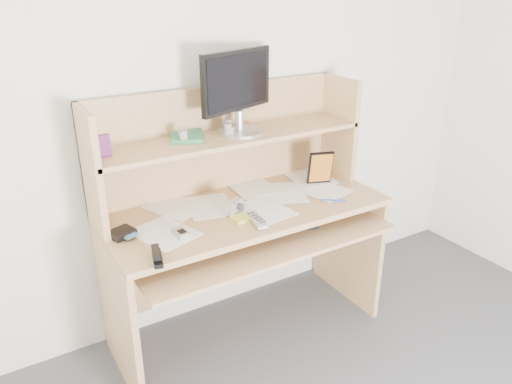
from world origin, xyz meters
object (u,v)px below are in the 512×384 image
desk (239,211)px  tv_remote (257,220)px  keyboard (275,225)px  game_case (320,168)px  monitor (238,90)px

desk → tv_remote: bearing=-99.9°
keyboard → game_case: game_case is taller
keyboard → tv_remote: 0.20m
desk → monitor: bearing=59.3°
tv_remote → desk: bearing=91.6°
game_case → monitor: bearing=-177.3°
tv_remote → monitor: monitor is taller
desk → game_case: desk is taller
tv_remote → game_case: 0.58m
tv_remote → monitor: 0.64m
tv_remote → game_case: bearing=33.8°
keyboard → monitor: bearing=116.7°
game_case → monitor: size_ratio=0.42×
desk → game_case: (0.49, -0.04, 0.16)m
tv_remote → game_case: size_ratio=0.91×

